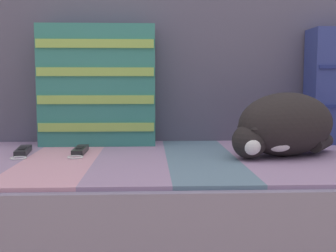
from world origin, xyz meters
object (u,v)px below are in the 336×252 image
object	(u,v)px
couch	(231,211)
sleeping_cat	(284,126)
game_remote_far	(23,151)
throw_pillow_striped	(98,86)
game_remote_near	(80,151)

from	to	relation	value
couch	sleeping_cat	distance (m)	0.33
couch	game_remote_far	bearing A→B (deg)	177.37
sleeping_cat	game_remote_far	world-z (taller)	sleeping_cat
game_remote_far	throw_pillow_striped	bearing A→B (deg)	42.96
throw_pillow_striped	game_remote_far	xyz separation A→B (m)	(-0.22, -0.21, -0.21)
throw_pillow_striped	game_remote_near	bearing A→B (deg)	-100.65
sleeping_cat	game_remote_near	size ratio (longest dim) A/B	2.12
sleeping_cat	game_remote_far	bearing A→B (deg)	174.91
sleeping_cat	game_remote_near	distance (m)	0.66
game_remote_near	game_remote_far	world-z (taller)	same
throw_pillow_striped	game_remote_near	world-z (taller)	throw_pillow_striped
couch	throw_pillow_striped	world-z (taller)	throw_pillow_striped
throw_pillow_striped	game_remote_near	xyz separation A→B (m)	(-0.04, -0.20, -0.21)
game_remote_near	sleeping_cat	bearing A→B (deg)	-6.89
game_remote_near	game_remote_far	xyz separation A→B (m)	(-0.18, -0.00, 0.00)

